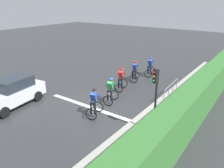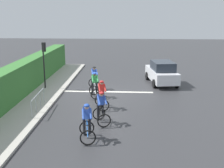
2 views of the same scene
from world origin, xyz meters
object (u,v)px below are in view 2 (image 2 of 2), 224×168
at_px(cyclist_mid, 102,95).
at_px(pedestrian_railing_kerbside, 38,98).
at_px(cyclist_second, 101,108).
at_px(cyclist_fourth, 95,85).
at_px(car_white, 162,73).
at_px(traffic_light_near_crossing, 44,59).
at_px(cyclist_trailing, 94,78).
at_px(cyclist_lead, 87,122).

distance_m(cyclist_mid, pedestrian_railing_kerbside, 3.54).
bearing_deg(cyclist_mid, pedestrian_railing_kerbside, 12.17).
xyz_separation_m(cyclist_second, cyclist_mid, (0.19, -2.26, 0.00)).
relative_size(cyclist_fourth, car_white, 0.39).
height_order(cyclist_second, car_white, car_white).
bearing_deg(cyclist_second, cyclist_fourth, -79.32).
relative_size(car_white, traffic_light_near_crossing, 1.29).
xyz_separation_m(cyclist_mid, traffic_light_near_crossing, (4.39, -3.87, 1.43)).
xyz_separation_m(cyclist_second, car_white, (-3.91, -8.23, 0.08)).
height_order(cyclist_trailing, traffic_light_near_crossing, traffic_light_near_crossing).
relative_size(cyclist_second, cyclist_fourth, 1.00).
bearing_deg(cyclist_fourth, traffic_light_near_crossing, -24.38).
bearing_deg(pedestrian_railing_kerbside, cyclist_second, 157.55).
bearing_deg(cyclist_lead, cyclist_trailing, -85.33).
relative_size(cyclist_second, traffic_light_near_crossing, 0.50).
xyz_separation_m(cyclist_second, traffic_light_near_crossing, (4.58, -6.13, 1.43)).
relative_size(cyclist_lead, cyclist_fourth, 1.00).
bearing_deg(pedestrian_railing_kerbside, cyclist_mid, -167.83).
xyz_separation_m(cyclist_lead, pedestrian_railing_kerbside, (3.22, -3.39, -0.04)).
distance_m(cyclist_fourth, cyclist_trailing, 1.98).
bearing_deg(cyclist_trailing, cyclist_mid, 102.57).
relative_size(cyclist_trailing, car_white, 0.39).
bearing_deg(car_white, cyclist_trailing, 20.15).
relative_size(cyclist_second, cyclist_trailing, 1.00).
relative_size(car_white, pedestrian_railing_kerbside, 1.62).
distance_m(cyclist_lead, traffic_light_near_crossing, 9.13).
bearing_deg(traffic_light_near_crossing, car_white, -166.09).
bearing_deg(cyclist_lead, cyclist_mid, -93.42).
bearing_deg(car_white, traffic_light_near_crossing, 13.91).
distance_m(cyclist_second, traffic_light_near_crossing, 7.78).
xyz_separation_m(cyclist_lead, cyclist_second, (-0.43, -1.88, 0.00)).
height_order(cyclist_mid, traffic_light_near_crossing, traffic_light_near_crossing).
height_order(cyclist_trailing, pedestrian_railing_kerbside, cyclist_trailing).
distance_m(cyclist_second, car_white, 9.11).
relative_size(cyclist_mid, pedestrian_railing_kerbside, 0.62).
distance_m(traffic_light_near_crossing, pedestrian_railing_kerbside, 4.94).
bearing_deg(pedestrian_railing_kerbside, cyclist_trailing, -117.51).
bearing_deg(cyclist_fourth, pedestrian_railing_kerbside, 46.11).
bearing_deg(cyclist_lead, cyclist_second, -102.98).
xyz_separation_m(car_white, traffic_light_near_crossing, (8.48, 2.10, 1.35)).
xyz_separation_m(cyclist_mid, cyclist_fourth, (0.65, -2.18, 0.00)).
bearing_deg(cyclist_mid, traffic_light_near_crossing, -41.42).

